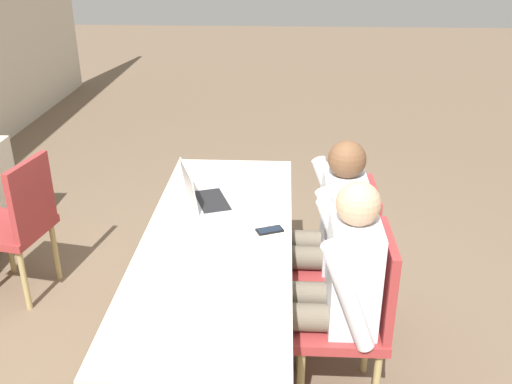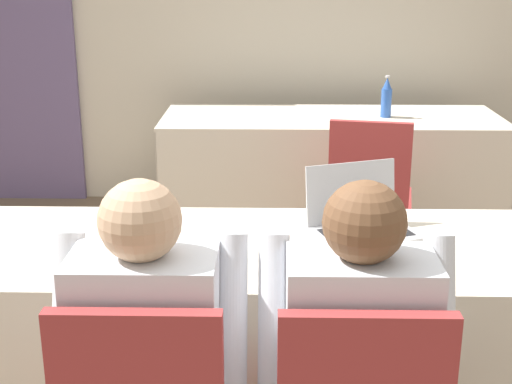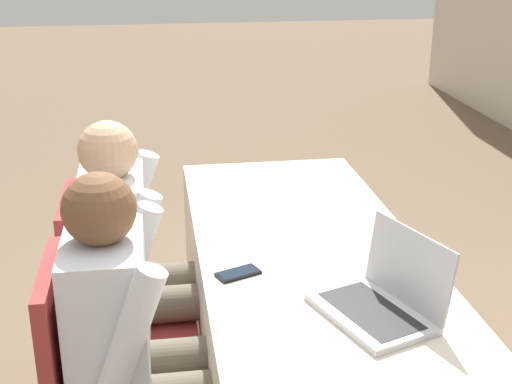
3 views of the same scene
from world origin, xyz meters
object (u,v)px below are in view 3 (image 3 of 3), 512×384
object	(u,v)px
person_white_shirt	(138,340)
cell_phone	(238,273)
person_checkered_shirt	(139,259)
chair_near_left	(112,301)
laptop	(382,299)

from	to	relation	value
person_white_shirt	cell_phone	bearing A→B (deg)	-57.76
cell_phone	person_checkered_shirt	xyz separation A→B (m)	(-0.33, -0.31, -0.09)
cell_phone	person_checkered_shirt	size ratio (longest dim) A/B	0.13
cell_phone	person_white_shirt	xyz separation A→B (m)	(0.20, -0.31, -0.09)
person_checkered_shirt	chair_near_left	bearing A→B (deg)	90.00
laptop	person_white_shirt	size ratio (longest dim) A/B	0.34
person_checkered_shirt	person_white_shirt	bearing A→B (deg)	-180.00
chair_near_left	person_checkered_shirt	xyz separation A→B (m)	(0.00, 0.10, 0.16)
chair_near_left	person_white_shirt	xyz separation A→B (m)	(0.53, 0.10, 0.16)
person_white_shirt	chair_near_left	bearing A→B (deg)	11.20
cell_phone	chair_near_left	world-z (taller)	chair_near_left
person_white_shirt	laptop	bearing A→B (deg)	-97.99
cell_phone	chair_near_left	xyz separation A→B (m)	(-0.33, -0.42, -0.25)
person_checkered_shirt	person_white_shirt	distance (m)	0.53
laptop	person_checkered_shirt	bearing A→B (deg)	-152.21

